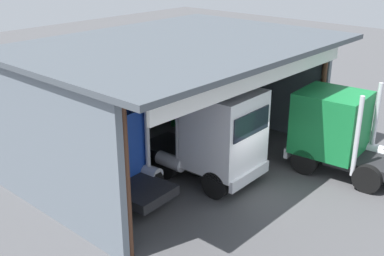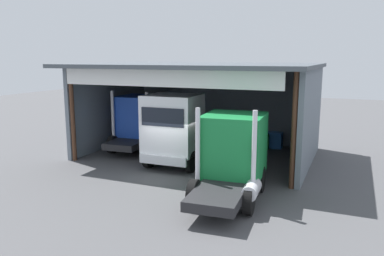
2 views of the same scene
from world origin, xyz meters
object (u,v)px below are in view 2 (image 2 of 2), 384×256
(truck_white_center_left_bay, at_px, (175,129))
(oil_drum, at_px, (264,142))
(truck_green_center_right_bay, at_px, (232,154))
(tool_cart, at_px, (275,140))
(truck_blue_left_bay, at_px, (139,121))

(truck_white_center_left_bay, distance_m, oil_drum, 6.62)
(truck_green_center_right_bay, xyz_separation_m, oil_drum, (-0.58, 8.48, -1.29))
(truck_green_center_right_bay, relative_size, tool_cart, 5.40)
(truck_white_center_left_bay, height_order, oil_drum, truck_white_center_left_bay)
(truck_white_center_left_bay, relative_size, truck_green_center_right_bay, 0.96)
(truck_white_center_left_bay, relative_size, oil_drum, 5.61)
(oil_drum, bearing_deg, truck_white_center_left_bay, -122.05)
(tool_cart, bearing_deg, truck_green_center_right_bay, -89.72)
(truck_white_center_left_bay, height_order, tool_cart, truck_white_center_left_bay)
(oil_drum, relative_size, tool_cart, 0.93)
(tool_cart, bearing_deg, oil_drum, -131.65)
(truck_white_center_left_bay, xyz_separation_m, tool_cart, (3.95, 6.07, -1.45))
(truck_green_center_right_bay, xyz_separation_m, tool_cart, (-0.05, 9.08, -1.26))
(oil_drum, distance_m, tool_cart, 0.80)
(tool_cart, bearing_deg, truck_blue_left_bay, -154.37)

